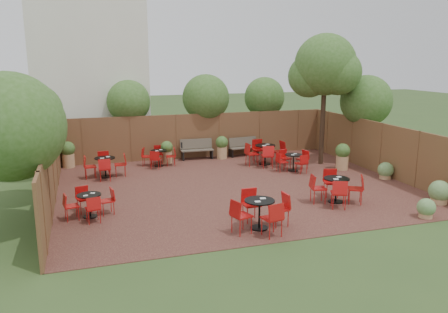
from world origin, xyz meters
name	(u,v)px	position (x,y,z in m)	size (l,w,h in m)	color
ground	(235,187)	(0.00, 0.00, 0.00)	(80.00, 80.00, 0.00)	#354F23
courtyard_paving	(235,186)	(0.00, 0.00, 0.01)	(12.00, 10.00, 0.02)	#3D1C19
fence_back	(199,136)	(0.00, 5.00, 1.00)	(12.00, 0.08, 2.00)	brown
fence_left	(52,172)	(-6.00, 0.00, 1.00)	(0.08, 10.00, 2.00)	brown
fence_right	(381,149)	(6.00, 0.00, 1.00)	(0.08, 10.00, 2.00)	brown
neighbour_building	(90,68)	(-4.50, 8.00, 4.00)	(5.00, 4.00, 8.00)	silver
overhang_foliage	(162,108)	(-2.19, 1.89, 2.67)	(15.74, 10.62, 2.70)	#335A1D
courtyard_tree	(325,69)	(4.62, 2.12, 4.01)	(2.70, 2.60, 5.42)	black
park_bench_left	(197,149)	(-0.21, 4.62, 0.48)	(1.46, 0.52, 0.90)	brown
park_bench_right	(243,146)	(2.00, 4.62, 0.46)	(1.43, 0.62, 0.85)	brown
bistro_tables	(225,173)	(-0.31, 0.18, 0.46)	(9.30, 9.33, 0.96)	black
planters	(199,152)	(-0.38, 3.50, 0.58)	(11.16, 4.34, 1.08)	tan
low_shrubs	(418,188)	(5.24, -3.02, 0.34)	(2.12, 4.43, 0.73)	tan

